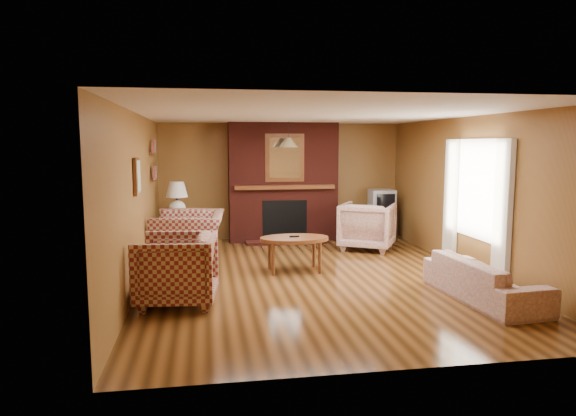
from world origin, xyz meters
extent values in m
plane|color=#40250D|center=(0.00, 0.00, 0.00)|extent=(6.50, 6.50, 0.00)
plane|color=white|center=(0.00, 0.00, 2.40)|extent=(6.50, 6.50, 0.00)
plane|color=olive|center=(0.00, 3.25, 1.20)|extent=(6.50, 0.00, 6.50)
plane|color=olive|center=(0.00, -3.25, 1.20)|extent=(6.50, 0.00, 6.50)
plane|color=olive|center=(-2.50, 0.00, 1.20)|extent=(0.00, 6.50, 6.50)
plane|color=olive|center=(2.50, 0.00, 1.20)|extent=(0.00, 6.50, 6.50)
cube|color=#4C1710|center=(0.00, 3.00, 1.20)|extent=(2.20, 0.50, 2.40)
cube|color=black|center=(0.00, 2.77, 0.45)|extent=(0.90, 0.06, 0.80)
cube|color=#4C1710|center=(0.00, 2.60, 0.03)|extent=(1.60, 0.35, 0.06)
cube|color=brown|center=(0.00, 2.73, 1.12)|extent=(2.00, 0.18, 0.08)
cube|color=brown|center=(0.00, 2.76, 1.70)|extent=(0.78, 0.05, 0.95)
cube|color=white|center=(0.00, 2.73, 1.70)|extent=(0.62, 0.02, 0.80)
cube|color=beige|center=(2.44, -0.95, 1.05)|extent=(0.08, 0.35, 2.00)
cube|color=beige|center=(2.44, 0.55, 1.05)|extent=(0.08, 0.35, 2.00)
cube|color=white|center=(2.48, -0.20, 1.30)|extent=(0.03, 1.10, 1.50)
cube|color=brown|center=(-2.47, 1.90, 1.35)|extent=(0.06, 0.55, 0.04)
cube|color=brown|center=(-2.47, 1.90, 1.80)|extent=(0.06, 0.55, 0.04)
cube|color=brown|center=(-2.47, -0.30, 1.55)|extent=(0.04, 0.40, 0.50)
cube|color=silver|center=(-2.44, -0.30, 1.55)|extent=(0.01, 0.32, 0.42)
cylinder|color=black|center=(0.00, 2.30, 2.22)|extent=(0.01, 0.01, 0.35)
cone|color=#B27147|center=(0.00, 2.30, 2.00)|extent=(0.36, 0.36, 0.18)
imported|color=maroon|center=(-1.85, 1.22, 0.42)|extent=(1.22, 1.37, 0.84)
imported|color=maroon|center=(-1.95, -1.01, 0.44)|extent=(1.05, 1.03, 0.88)
imported|color=beige|center=(1.90, -1.47, 0.27)|extent=(0.85, 1.87, 0.53)
imported|color=beige|center=(1.43, 1.83, 0.44)|extent=(1.30, 1.31, 0.88)
ellipsoid|color=brown|center=(-0.22, 0.37, 0.51)|extent=(1.07, 0.67, 0.06)
cube|color=black|center=(-0.22, 0.37, 0.55)|extent=(0.15, 0.05, 0.02)
cylinder|color=brown|center=(0.14, 0.59, 0.24)|extent=(0.05, 0.05, 0.49)
cylinder|color=brown|center=(-0.58, 0.59, 0.24)|extent=(0.05, 0.05, 0.49)
cylinder|color=brown|center=(0.14, 0.16, 0.24)|extent=(0.05, 0.05, 0.49)
cylinder|color=brown|center=(-0.58, 0.16, 0.24)|extent=(0.05, 0.05, 0.49)
cube|color=brown|center=(-2.10, 2.45, 0.30)|extent=(0.48, 0.48, 0.60)
sphere|color=white|center=(-2.10, 2.45, 0.76)|extent=(0.33, 0.33, 0.33)
cylinder|color=black|center=(-2.10, 2.45, 0.94)|extent=(0.03, 0.03, 0.10)
cone|color=white|center=(-2.10, 2.45, 1.13)|extent=(0.41, 0.41, 0.29)
cube|color=black|center=(2.05, 2.80, 0.29)|extent=(0.55, 0.51, 0.58)
cube|color=#ADB0B5|center=(2.05, 2.80, 0.81)|extent=(0.52, 0.50, 0.45)
cube|color=black|center=(2.05, 2.55, 0.81)|extent=(0.38, 0.04, 0.32)
camera|label=1|loc=(-1.59, -7.34, 1.98)|focal=32.00mm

